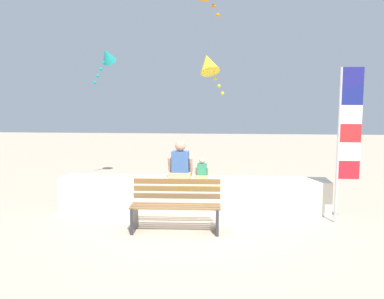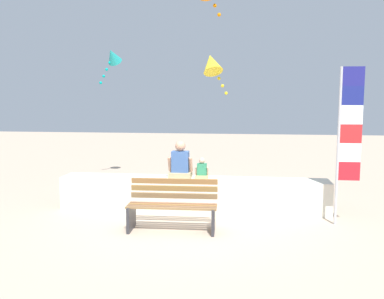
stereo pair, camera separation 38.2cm
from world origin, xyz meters
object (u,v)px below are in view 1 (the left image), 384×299
Objects in this scene: person_adult at (180,164)px; person_child at (202,170)px; park_bench at (176,207)px; kite_teal at (107,56)px; kite_yellow at (209,64)px; flag_banner at (346,132)px.

person_child is at bearing 0.05° from person_adult.
park_bench is 3.67× the size of person_child.
person_child is at bearing -44.40° from kite_teal.
kite_yellow reaches higher than park_bench.
person_adult is (-0.07, 1.34, 0.57)m from park_bench.
flag_banner is at bearing 12.26° from park_bench.
person_adult is at bearing -49.58° from kite_teal.
park_bench is 4.18m from kite_yellow.
person_child is 0.42× the size of kite_teal.
flag_banner reaches higher than park_bench.
flag_banner is (2.69, -0.67, 0.86)m from person_child.
kite_teal is at bearing 120.27° from park_bench.
kite_yellow is (2.78, -0.91, -0.30)m from kite_teal.
kite_yellow is at bearing 81.97° from park_bench.
flag_banner is at bearing -31.71° from kite_teal.
kite_yellow reaches higher than person_child.
park_bench is at bearing -59.73° from kite_teal.
park_bench is 1.46m from person_adult.
person_adult is 1.80× the size of person_child.
kite_teal reaches higher than person_child.
flag_banner is at bearing -42.73° from kite_yellow.
person_adult is 4.31m from kite_teal.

